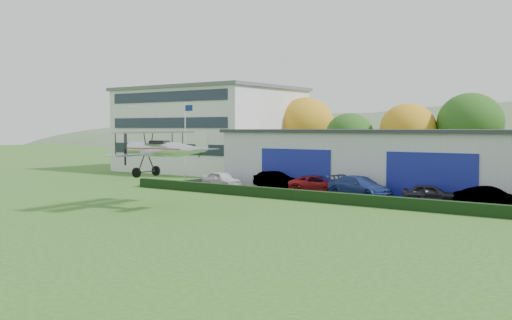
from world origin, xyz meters
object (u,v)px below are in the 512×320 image
Objects in this scene: car_2 at (319,184)px; biplane at (160,148)px; car_3 at (360,187)px; flagpole at (186,134)px; car_4 at (431,194)px; car_1 at (276,180)px; hangar at (456,161)px; car_0 at (222,180)px; car_5 at (489,198)px; office_block at (210,130)px.

car_2 is 15.48m from biplane.
flagpole is at bearing 101.49° from car_3.
car_4 is at bearing -120.79° from car_2.
car_1 is 1.18× the size of car_4.
hangar is at bearing -47.68° from car_1.
car_4 is at bearing -78.27° from car_1.
car_0 reaches higher than car_4.
car_0 reaches higher than car_5.
car_5 is (23.16, -0.02, -0.01)m from car_0.
office_block is 15.33m from flagpole.
office_block is 2.49× the size of biplane.
office_block reaches higher than biplane.
car_3 is at bearing 54.55° from biplane.
biplane reaches higher than car_2.
car_5 is (37.86, -15.37, -4.44)m from office_block.
office_block is at bearing 78.68° from car_3.
flagpole reaches higher than car_0.
office_block is 31.94m from car_3.
car_3 reaches higher than car_1.
car_1 is (4.64, 1.85, 0.05)m from car_0.
office_block is 21.72m from car_0.
hangar is 1.97× the size of office_block.
flagpole is 1.42× the size of car_3.
office_block is at bearing 72.00° from car_1.
biplane is at bearing 130.15° from car_5.
hangar is 15.23m from car_1.
car_0 is 23.16m from car_5.
hangar is 5.08× the size of flagpole.
flagpole is 16.06m from car_2.
car_3 is at bearing -27.67° from office_block.
car_4 is 0.48× the size of biplane.
flagpole is at bearing 104.34° from car_1.
car_0 is 0.76× the size of car_3.
hangar is 9.32m from car_3.
car_1 is 14.37m from car_4.
car_3 is (19.91, -1.70, -3.91)m from flagpole.
car_0 is 0.98× the size of car_5.
car_2 is at bearing -1.86° from flagpole.
car_0 is 18.96m from car_4.
car_5 is at bearing -77.58° from car_3.
car_2 is at bearing 71.35° from biplane.
office_block reaches higher than car_5.
car_4 is at bearing 39.76° from biplane.
car_1 reaches higher than car_5.
car_3 is 0.68× the size of biplane.
biplane is at bearing 165.36° from car_3.
car_1 is (11.23, -0.51, -3.96)m from flagpole.
flagpole is 2.01× the size of car_4.
office_block reaches higher than car_2.
biplane is (-3.70, -14.65, 3.37)m from car_2.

